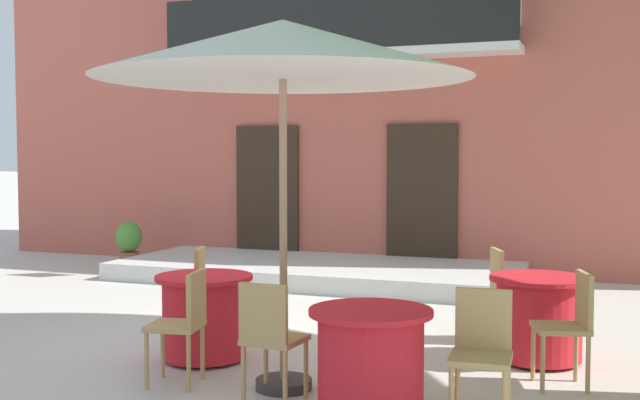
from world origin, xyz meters
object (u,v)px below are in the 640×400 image
object	(u,v)px
cafe_table_near_tree	(371,361)
cafe_chair_front_1	(507,288)
cafe_table_front	(539,318)
cafe_chair_front_0	(570,321)
cafe_chair_middle_0	(184,319)
cafe_table_middle	(204,316)
cafe_chair_near_tree_0	(270,334)
cafe_umbrella	(283,51)
cafe_chair_middle_1	(211,287)
cafe_chair_near_tree_1	(482,347)
ground_planter_left	(129,242)

from	to	relation	value
cafe_table_near_tree	cafe_chair_front_1	size ratio (longest dim) A/B	0.95
cafe_table_front	cafe_chair_front_0	xyz separation A→B (m)	(0.30, -0.69, 0.14)
cafe_chair_middle_0	cafe_chair_front_1	bearing A→B (deg)	47.02
cafe_table_middle	cafe_chair_front_1	distance (m)	2.94
cafe_chair_front_1	cafe_chair_near_tree_0	bearing A→B (deg)	-117.62
cafe_table_front	cafe_umbrella	size ratio (longest dim) A/B	0.30
cafe_table_near_tree	cafe_chair_middle_1	xyz separation A→B (m)	(-2.13, 1.61, 0.14)
cafe_table_front	cafe_chair_front_0	bearing A→B (deg)	-66.81
cafe_chair_middle_0	cafe_chair_middle_1	distance (m)	1.50
cafe_chair_near_tree_1	cafe_chair_front_1	world-z (taller)	same
cafe_chair_middle_0	cafe_umbrella	bearing A→B (deg)	12.98
cafe_table_front	ground_planter_left	world-z (taller)	cafe_table_front
cafe_chair_front_0	cafe_chair_near_tree_1	bearing A→B (deg)	-115.31
cafe_chair_middle_0	cafe_table_front	size ratio (longest dim) A/B	1.05
cafe_table_middle	cafe_table_front	xyz separation A→B (m)	(2.78, 0.98, 0.00)
cafe_chair_front_0	cafe_chair_middle_1	bearing A→B (deg)	173.33
cafe_chair_middle_1	ground_planter_left	distance (m)	5.33
cafe_chair_middle_0	cafe_chair_front_1	distance (m)	3.23
cafe_chair_front_1	cafe_umbrella	xyz separation A→B (m)	(-1.43, -2.19, 2.08)
cafe_table_near_tree	cafe_chair_middle_0	xyz separation A→B (m)	(-1.60, 0.20, 0.14)
cafe_umbrella	cafe_chair_middle_1	bearing A→B (deg)	136.92
cafe_table_near_tree	cafe_table_middle	distance (m)	2.04
cafe_chair_near_tree_0	ground_planter_left	size ratio (longest dim) A/B	1.22
cafe_chair_middle_1	cafe_table_near_tree	bearing A→B (deg)	-37.02
cafe_chair_front_1	cafe_chair_front_0	bearing A→B (deg)	-64.24
cafe_table_front	cafe_chair_near_tree_1	bearing A→B (deg)	-96.98
cafe_chair_middle_0	cafe_chair_middle_1	size ratio (longest dim) A/B	1.00
cafe_table_middle	cafe_umbrella	distance (m)	2.49
cafe_table_near_tree	cafe_chair_near_tree_0	xyz separation A→B (m)	(-0.75, -0.02, 0.14)
cafe_table_near_tree	cafe_chair_near_tree_1	size ratio (longest dim) A/B	0.95
cafe_chair_front_0	ground_planter_left	size ratio (longest dim) A/B	1.22
cafe_table_middle	cafe_chair_front_0	distance (m)	3.10
cafe_table_near_tree	cafe_table_middle	bearing A→B (deg)	153.12
cafe_chair_near_tree_0	cafe_umbrella	world-z (taller)	cafe_umbrella
cafe_table_middle	ground_planter_left	bearing A→B (deg)	130.65
cafe_chair_near_tree_1	cafe_umbrella	size ratio (longest dim) A/B	0.31
cafe_chair_near_tree_1	cafe_chair_middle_1	size ratio (longest dim) A/B	1.00
cafe_chair_near_tree_1	cafe_chair_middle_0	xyz separation A→B (m)	(-2.35, 0.08, 0.00)
cafe_chair_near_tree_1	cafe_table_near_tree	bearing A→B (deg)	-170.49
cafe_chair_middle_1	cafe_table_front	bearing A→B (deg)	5.46
cafe_chair_front_1	ground_planter_left	size ratio (longest dim) A/B	1.22
cafe_chair_middle_1	cafe_chair_front_0	size ratio (longest dim) A/B	1.00
cafe_chair_middle_1	cafe_chair_front_0	xyz separation A→B (m)	(3.39, -0.40, 0.00)
cafe_table_front	ground_planter_left	bearing A→B (deg)	151.80
cafe_table_front	cafe_umbrella	bearing A→B (deg)	-139.51
cafe_chair_near_tree_1	ground_planter_left	distance (m)	8.45
cafe_table_near_tree	cafe_table_front	bearing A→B (deg)	63.23
cafe_table_middle	cafe_table_front	world-z (taller)	same
cafe_table_near_tree	cafe_chair_middle_0	size ratio (longest dim) A/B	0.95
cafe_chair_near_tree_1	cafe_table_middle	size ratio (longest dim) A/B	1.05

